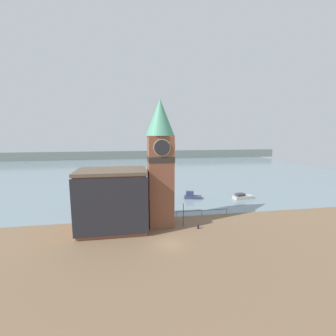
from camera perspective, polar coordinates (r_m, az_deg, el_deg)
ground_plane at (r=33.97m, az=0.47°, el=-18.66°), size 160.00×160.00×0.00m
water at (r=101.16m, az=-6.47°, el=-0.16°), size 160.00×120.00×0.00m
far_shoreline at (r=140.52m, az=-7.39°, el=3.35°), size 180.00×3.00×5.00m
pier_railing at (r=44.24m, az=8.60°, el=-10.73°), size 10.61×0.08×1.09m
clock_tower at (r=37.45m, az=-1.95°, el=2.01°), size 4.70×4.70×21.17m
pier_building at (r=37.62m, az=-13.89°, el=-7.91°), size 11.03×7.32×9.98m
boat_near at (r=55.19m, az=6.06°, el=-7.06°), size 4.41×2.55×1.77m
boat_far at (r=57.57m, az=18.36°, el=-6.92°), size 5.04×2.46×1.39m
mooring_bollard_near at (r=38.79m, az=7.66°, el=-14.44°), size 0.36×0.36×0.76m
lamp_post at (r=38.37m, az=3.91°, el=-10.68°), size 0.32×0.32×4.16m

